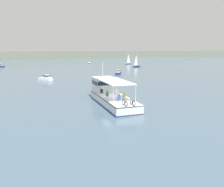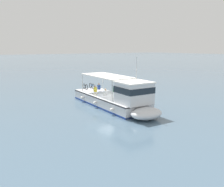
{
  "view_description": "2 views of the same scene",
  "coord_description": "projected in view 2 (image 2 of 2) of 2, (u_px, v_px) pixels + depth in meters",
  "views": [
    {
      "loc": [
        -11.09,
        -26.95,
        7.13
      ],
      "look_at": [
        -0.05,
        -0.03,
        1.4
      ],
      "focal_mm": 36.48,
      "sensor_mm": 36.0,
      "label": 1
    },
    {
      "loc": [
        14.31,
        20.5,
        6.16
      ],
      "look_at": [
        -0.05,
        -0.03,
        1.4
      ],
      "focal_mm": 39.13,
      "sensor_mm": 36.0,
      "label": 2
    }
  ],
  "objects": [
    {
      "name": "ferry_main",
      "position": [
        117.0,
        99.0,
        24.74
      ],
      "size": [
        4.06,
        12.97,
        5.32
      ],
      "color": "silver",
      "rests_on": "ground"
    },
    {
      "name": "ground_plane",
      "position": [
        112.0,
        107.0,
        25.71
      ],
      "size": [
        400.0,
        400.0,
        0.0
      ],
      "primitive_type": "plane",
      "color": "slate"
    }
  ]
}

